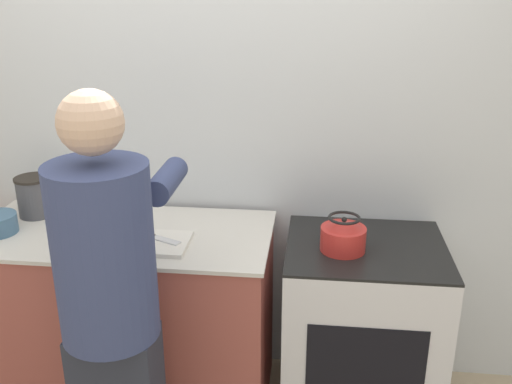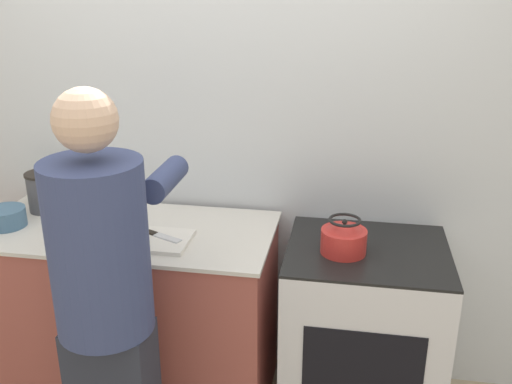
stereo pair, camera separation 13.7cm
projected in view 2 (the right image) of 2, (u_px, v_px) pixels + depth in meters
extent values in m
cube|color=silver|center=(225.00, 124.00, 2.72)|extent=(8.00, 0.05, 2.60)
cube|color=#9E4C42|center=(133.00, 314.00, 2.75)|extent=(1.32, 0.61, 0.87)
cube|color=beige|center=(126.00, 230.00, 2.59)|extent=(1.34, 0.64, 0.02)
cube|color=silver|center=(361.00, 338.00, 2.56)|extent=(0.68, 0.60, 0.87)
cube|color=black|center=(368.00, 250.00, 2.41)|extent=(0.68, 0.60, 0.01)
cube|color=black|center=(362.00, 372.00, 2.28)|extent=(0.48, 0.01, 0.38)
cylinder|color=navy|center=(99.00, 249.00, 1.97)|extent=(0.35, 0.35, 0.63)
sphere|color=#D1A889|center=(85.00, 120.00, 1.81)|extent=(0.21, 0.21, 0.21)
cylinder|color=navy|center=(93.00, 174.00, 2.22)|extent=(0.10, 0.30, 0.10)
cylinder|color=navy|center=(165.00, 179.00, 2.17)|extent=(0.10, 0.30, 0.10)
cube|color=silver|center=(148.00, 239.00, 2.45)|extent=(0.36, 0.24, 0.02)
cube|color=silver|center=(167.00, 238.00, 2.44)|extent=(0.14, 0.09, 0.01)
cube|color=black|center=(149.00, 232.00, 2.50)|extent=(0.09, 0.06, 0.01)
cylinder|color=red|center=(344.00, 241.00, 2.36)|extent=(0.19, 0.19, 0.10)
cone|color=red|center=(344.00, 227.00, 2.34)|extent=(0.15, 0.15, 0.03)
sphere|color=black|center=(345.00, 222.00, 2.33)|extent=(0.02, 0.02, 0.02)
torus|color=black|center=(345.00, 220.00, 2.32)|extent=(0.14, 0.14, 0.01)
cylinder|color=silver|center=(100.00, 206.00, 2.76)|extent=(0.17, 0.17, 0.06)
cylinder|color=#426684|center=(6.00, 217.00, 2.60)|extent=(0.18, 0.18, 0.09)
cylinder|color=#4C4C51|center=(45.00, 193.00, 2.76)|extent=(0.16, 0.16, 0.18)
cylinder|color=#28231E|center=(42.00, 174.00, 2.73)|extent=(0.17, 0.17, 0.01)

